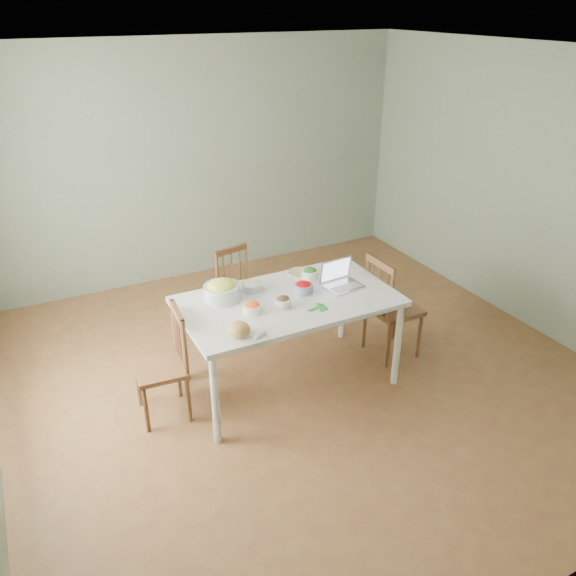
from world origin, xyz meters
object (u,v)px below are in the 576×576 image
bread_boule (239,330)px  chair_left (160,366)px  bowl_squash (222,290)px  chair_far (243,295)px  laptop (344,276)px  dining_table (288,342)px  chair_right (394,306)px

bread_boule → chair_left: bearing=139.9°
bowl_squash → chair_far: bearing=56.4°
laptop → bowl_squash: bearing=159.8°
dining_table → chair_right: size_ratio=1.78×
bowl_squash → bread_boule: bearing=-99.5°
dining_table → chair_far: 0.92m
chair_right → bowl_squash: bearing=80.8°
dining_table → bowl_squash: (-0.48, 0.24, 0.50)m
chair_far → bread_boule: (-0.55, -1.27, 0.44)m
chair_right → bowl_squash: 1.65m
chair_left → laptop: 1.68m
chair_right → laptop: bearing=91.4°
bread_boule → bowl_squash: size_ratio=0.56×
bread_boule → bowl_squash: 0.60m
dining_table → bread_boule: bread_boule is taller
chair_far → bowl_squash: size_ratio=2.99×
chair_far → dining_table: bearing=-100.0°
bowl_squash → laptop: laptop is taller
chair_right → dining_table: bearing=89.1°
dining_table → laptop: size_ratio=5.65×
chair_left → bowl_squash: (0.61, 0.16, 0.45)m
dining_table → bread_boule: 0.83m
chair_right → bowl_squash: bowl_squash is taller
chair_left → bowl_squash: bearing=109.2°
dining_table → bowl_squash: size_ratio=5.93×
laptop → chair_left: bearing=170.9°
chair_far → laptop: (0.55, -0.95, 0.49)m
dining_table → chair_far: (-0.03, 0.92, 0.03)m
bread_boule → laptop: size_ratio=0.54×
chair_right → bread_boule: 1.75m
bread_boule → chair_right: bearing=11.5°
chair_left → bowl_squash: bowl_squash is taller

